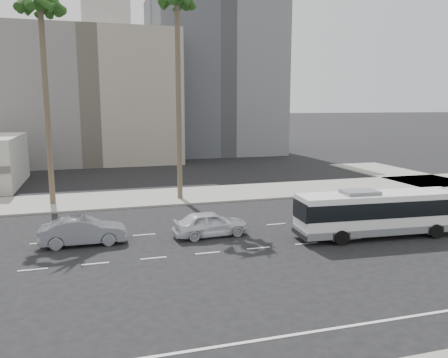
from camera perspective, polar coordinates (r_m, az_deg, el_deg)
name	(u,v)px	position (r m, az deg, el deg)	size (l,w,h in m)	color
ground	(306,244)	(27.12, 10.41, -8.12)	(700.00, 700.00, 0.00)	black
sidewalk_north	(229,193)	(41.09, 0.70, -1.79)	(120.00, 7.00, 0.15)	gray
midrise_beige_west	(90,98)	(68.03, -16.74, 9.87)	(24.00, 18.00, 18.00)	gray
midrise_gray_center	(212,75)	(77.74, -1.57, 13.13)	(20.00, 20.00, 26.00)	#52555A
civic_tower	(107,50)	(274.91, -14.72, 15.67)	(42.00, 42.00, 129.00)	beige
highrise_right	(195,55)	(260.70, -3.77, 15.46)	(26.00, 26.00, 70.00)	slate
highrise_far	(223,69)	(295.41, -0.19, 13.81)	(22.00, 22.00, 60.00)	slate
city_bus	(378,212)	(29.31, 19.11, -3.99)	(10.50, 3.00, 2.98)	silver
car_a	(210,224)	(28.00, -1.77, -5.70)	(4.67, 1.88, 1.59)	silver
car_b	(83,231)	(27.62, -17.50, -6.33)	(4.93, 1.72, 1.62)	slate
palm_near	(177,3)	(38.73, -6.03, 21.39)	(5.29, 5.29, 17.81)	brown
palm_mid	(40,9)	(38.88, -22.38, 19.44)	(5.51, 5.51, 17.00)	brown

